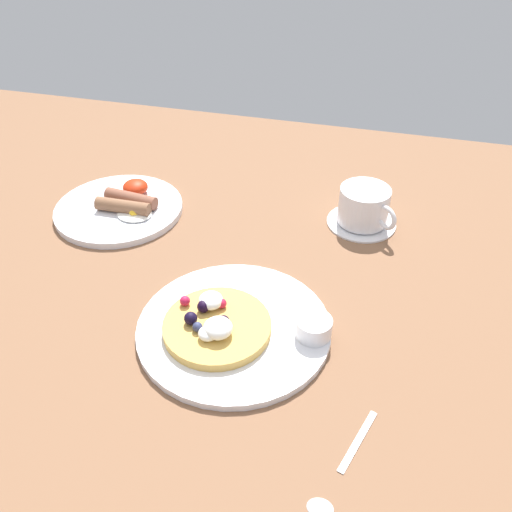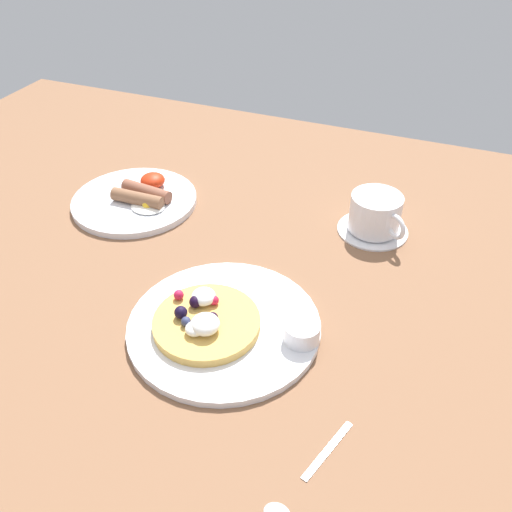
{
  "view_description": "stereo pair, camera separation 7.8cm",
  "coord_description": "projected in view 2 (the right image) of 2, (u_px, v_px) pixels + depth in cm",
  "views": [
    {
      "loc": [
        24.14,
        -61.17,
        55.05
      ],
      "look_at": [
        7.35,
        2.12,
        4.0
      ],
      "focal_mm": 37.91,
      "sensor_mm": 36.0,
      "label": 1
    },
    {
      "loc": [
        31.54,
        -58.72,
        55.05
      ],
      "look_at": [
        7.35,
        2.12,
        4.0
      ],
      "focal_mm": 37.91,
      "sensor_mm": 36.0,
      "label": 2
    }
  ],
  "objects": [
    {
      "name": "ground_plane",
      "position": [
        209.0,
        280.0,
        0.87
      ],
      "size": [
        164.65,
        122.05,
        3.0
      ],
      "primitive_type": "cube",
      "color": "brown"
    },
    {
      "name": "coffee_saucer",
      "position": [
        373.0,
        229.0,
        0.95
      ],
      "size": [
        12.32,
        12.32,
        0.66
      ],
      "primitive_type": "cylinder",
      "color": "white",
      "rests_on": "ground_plane"
    },
    {
      "name": "pancake_with_berries",
      "position": [
        205.0,
        321.0,
        0.75
      ],
      "size": [
        14.99,
        14.99,
        3.71
      ],
      "color": "gold",
      "rests_on": "pancake_plate"
    },
    {
      "name": "coffee_cup",
      "position": [
        376.0,
        212.0,
        0.93
      ],
      "size": [
        10.43,
        9.69,
        6.43
      ],
      "color": "white",
      "rests_on": "coffee_saucer"
    },
    {
      "name": "breakfast_plate",
      "position": [
        135.0,
        201.0,
        1.02
      ],
      "size": [
        23.3,
        23.3,
        1.22
      ],
      "primitive_type": "cylinder",
      "color": "white",
      "rests_on": "ground_plane"
    },
    {
      "name": "fried_breakfast",
      "position": [
        146.0,
        192.0,
        1.01
      ],
      "size": [
        10.57,
        12.2,
        2.8
      ],
      "color": "brown",
      "rests_on": "breakfast_plate"
    },
    {
      "name": "syrup_ramekin",
      "position": [
        302.0,
        332.0,
        0.72
      ],
      "size": [
        4.92,
        4.92,
        2.79
      ],
      "color": "white",
      "rests_on": "pancake_plate"
    },
    {
      "name": "pancake_plate",
      "position": [
        224.0,
        326.0,
        0.76
      ],
      "size": [
        27.19,
        27.19,
        1.08
      ],
      "primitive_type": "cylinder",
      "color": "white",
      "rests_on": "ground_plane"
    },
    {
      "name": "teaspoon",
      "position": [
        297.0,
        487.0,
        0.58
      ],
      "size": [
        6.17,
        14.5,
        0.6
      ],
      "color": "silver",
      "rests_on": "ground_plane"
    }
  ]
}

